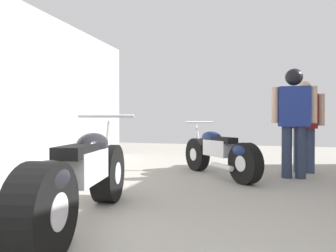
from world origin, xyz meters
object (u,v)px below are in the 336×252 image
at_px(mechanic_in_blue, 304,121).
at_px(mechanic_with_helmet, 294,113).
at_px(motorcycle_maroon_cruiser, 83,178).
at_px(motorcycle_black_naked, 220,153).

xyz_separation_m(mechanic_in_blue, mechanic_with_helmet, (-0.23, -0.63, 0.13)).
bearing_deg(motorcycle_maroon_cruiser, motorcycle_black_naked, 72.82).
relative_size(motorcycle_black_naked, mechanic_in_blue, 0.96).
relative_size(mechanic_in_blue, mechanic_with_helmet, 0.93).
relative_size(motorcycle_maroon_cruiser, mechanic_in_blue, 1.28).
bearing_deg(motorcycle_black_naked, motorcycle_maroon_cruiser, -107.18).
height_order(mechanic_in_blue, mechanic_with_helmet, mechanic_with_helmet).
bearing_deg(motorcycle_black_naked, mechanic_in_blue, 32.10).
distance_m(motorcycle_black_naked, mechanic_with_helmet, 1.35).
bearing_deg(motorcycle_maroon_cruiser, mechanic_with_helmet, 55.80).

